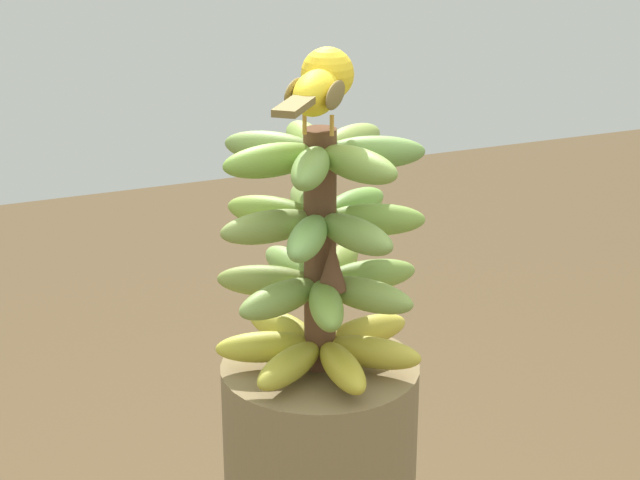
# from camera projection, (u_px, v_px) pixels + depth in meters

# --- Properties ---
(banana_bunch) EXTENTS (0.27, 0.27, 0.31)m
(banana_bunch) POSITION_uv_depth(u_px,v_px,m) (320.00, 252.00, 1.30)
(banana_bunch) COLOR brown
(banana_bunch) RESTS_ON banana_tree
(perched_bird) EXTENTS (0.19, 0.16, 0.09)m
(perched_bird) POSITION_uv_depth(u_px,v_px,m) (321.00, 84.00, 1.22)
(perched_bird) COLOR #C68933
(perched_bird) RESTS_ON banana_bunch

